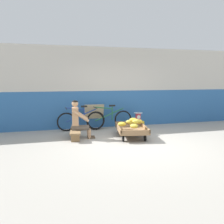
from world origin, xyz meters
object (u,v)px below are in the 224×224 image
at_px(bicycle_far_left, 109,119).
at_px(sign_board, 94,116).
at_px(weighing_scale, 138,117).
at_px(plastic_crate, 138,125).
at_px(banana_cart, 131,129).
at_px(vendor_seated, 78,120).
at_px(bicycle_near_left, 81,120).
at_px(low_bench, 76,132).

distance_m(bicycle_far_left, sign_board, 0.61).
bearing_deg(weighing_scale, plastic_crate, 90.00).
bearing_deg(sign_board, plastic_crate, -26.00).
relative_size(banana_cart, bicycle_far_left, 0.94).
bearing_deg(vendor_seated, sign_board, 62.44).
xyz_separation_m(plastic_crate, bicycle_near_left, (-1.94, 0.37, 0.20)).
bearing_deg(bicycle_near_left, low_bench, -106.67).
bearing_deg(bicycle_far_left, bicycle_near_left, 177.65).
relative_size(banana_cart, weighing_scale, 5.22).
xyz_separation_m(weighing_scale, sign_board, (-1.43, 0.70, -0.02)).
xyz_separation_m(banana_cart, weighing_scale, (0.61, 0.98, 0.21)).
bearing_deg(bicycle_far_left, vendor_seated, -139.14).
height_order(vendor_seated, plastic_crate, vendor_seated).
xyz_separation_m(vendor_seated, plastic_crate, (2.18, 0.73, -0.42)).
relative_size(bicycle_far_left, sign_board, 1.92).
bearing_deg(vendor_seated, banana_cart, -9.26).
distance_m(low_bench, weighing_scale, 2.39).
height_order(vendor_seated, weighing_scale, vendor_seated).
xyz_separation_m(weighing_scale, bicycle_near_left, (-1.94, 0.37, -0.10)).
relative_size(weighing_scale, sign_board, 0.35).
xyz_separation_m(plastic_crate, sign_board, (-1.43, 0.70, 0.28)).
height_order(banana_cart, low_bench, banana_cart).
relative_size(low_bench, weighing_scale, 3.77).
relative_size(plastic_crate, weighing_scale, 1.20).
xyz_separation_m(vendor_seated, sign_board, (0.74, 1.43, -0.14)).
bearing_deg(sign_board, bicycle_near_left, -147.14).
distance_m(vendor_seated, weighing_scale, 2.30).
relative_size(plastic_crate, bicycle_far_left, 0.22).
relative_size(vendor_seated, bicycle_far_left, 0.69).
distance_m(weighing_scale, bicycle_near_left, 1.98).
bearing_deg(weighing_scale, vendor_seated, -161.54).
relative_size(plastic_crate, sign_board, 0.42).
xyz_separation_m(banana_cart, sign_board, (-0.83, 1.68, 0.19)).
xyz_separation_m(low_bench, weighing_scale, (2.26, 0.72, 0.25)).
xyz_separation_m(low_bench, plastic_crate, (2.26, 0.72, -0.05)).
bearing_deg(sign_board, banana_cart, -63.87).
bearing_deg(plastic_crate, sign_board, 154.00).
height_order(low_bench, weighing_scale, weighing_scale).
bearing_deg(bicycle_near_left, bicycle_far_left, -2.35).
relative_size(low_bench, vendor_seated, 0.99).
xyz_separation_m(plastic_crate, weighing_scale, (0.00, -0.00, 0.30)).
bearing_deg(banana_cart, weighing_scale, 58.28).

